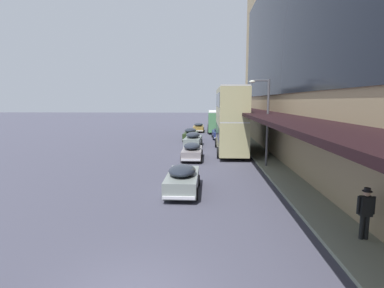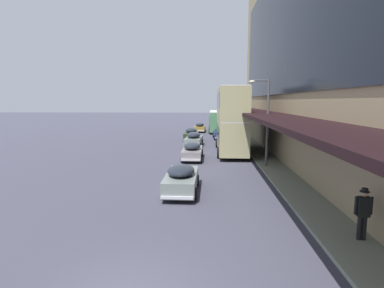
{
  "view_description": "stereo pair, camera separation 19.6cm",
  "coord_description": "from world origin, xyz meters",
  "px_view_note": "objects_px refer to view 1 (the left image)",
  "views": [
    {
      "loc": [
        1.87,
        -6.83,
        4.97
      ],
      "look_at": [
        0.84,
        16.84,
        1.54
      ],
      "focal_mm": 28.0,
      "sensor_mm": 36.0,
      "label": 1
    },
    {
      "loc": [
        2.06,
        -6.82,
        4.97
      ],
      "look_at": [
        0.84,
        16.84,
        1.54
      ],
      "focal_mm": 28.0,
      "sensor_mm": 36.0,
      "label": 2
    }
  ],
  "objects_px": {
    "transit_bus_kerbside_rear": "(216,120)",
    "pedestrian_at_kerb": "(366,211)",
    "sedan_far_back": "(199,127)",
    "sedan_lead_near": "(191,134)",
    "street_lamp": "(265,116)",
    "transit_bus_kerbside_front": "(231,118)",
    "sedan_trailing_mid": "(192,151)",
    "sedan_trailing_near": "(193,139)",
    "sedan_second_near": "(220,133)",
    "sedan_oncoming_rear": "(183,179)"
  },
  "relations": [
    {
      "from": "street_lamp",
      "to": "sedan_trailing_near",
      "type": "bearing_deg",
      "value": 119.29
    },
    {
      "from": "sedan_lead_near",
      "to": "pedestrian_at_kerb",
      "type": "bearing_deg",
      "value": -74.74
    },
    {
      "from": "sedan_lead_near",
      "to": "sedan_far_back",
      "type": "bearing_deg",
      "value": 86.06
    },
    {
      "from": "sedan_far_back",
      "to": "sedan_oncoming_rear",
      "type": "relative_size",
      "value": 1.12
    },
    {
      "from": "sedan_second_near",
      "to": "sedan_trailing_mid",
      "type": "height_order",
      "value": "sedan_second_near"
    },
    {
      "from": "sedan_lead_near",
      "to": "pedestrian_at_kerb",
      "type": "relative_size",
      "value": 2.38
    },
    {
      "from": "sedan_oncoming_rear",
      "to": "pedestrian_at_kerb",
      "type": "xyz_separation_m",
      "value": [
        6.81,
        -5.63,
        0.42
      ]
    },
    {
      "from": "sedan_far_back",
      "to": "sedan_trailing_near",
      "type": "bearing_deg",
      "value": -90.81
    },
    {
      "from": "sedan_lead_near",
      "to": "transit_bus_kerbside_front",
      "type": "bearing_deg",
      "value": -63.91
    },
    {
      "from": "sedan_second_near",
      "to": "pedestrian_at_kerb",
      "type": "bearing_deg",
      "value": -82.84
    },
    {
      "from": "transit_bus_kerbside_front",
      "to": "sedan_trailing_mid",
      "type": "xyz_separation_m",
      "value": [
        -3.52,
        -3.6,
        -2.64
      ]
    },
    {
      "from": "transit_bus_kerbside_front",
      "to": "sedan_lead_near",
      "type": "relative_size",
      "value": 2.18
    },
    {
      "from": "transit_bus_kerbside_rear",
      "to": "sedan_trailing_mid",
      "type": "bearing_deg",
      "value": -97.07
    },
    {
      "from": "sedan_lead_near",
      "to": "transit_bus_kerbside_rear",
      "type": "bearing_deg",
      "value": 72.11
    },
    {
      "from": "sedan_far_back",
      "to": "sedan_oncoming_rear",
      "type": "xyz_separation_m",
      "value": [
        -0.15,
        -32.66,
        0.03
      ]
    },
    {
      "from": "pedestrian_at_kerb",
      "to": "sedan_trailing_near",
      "type": "bearing_deg",
      "value": 107.33
    },
    {
      "from": "sedan_far_back",
      "to": "transit_bus_kerbside_front",
      "type": "bearing_deg",
      "value": -79.99
    },
    {
      "from": "sedan_trailing_mid",
      "to": "sedan_lead_near",
      "type": "relative_size",
      "value": 0.99
    },
    {
      "from": "sedan_far_back",
      "to": "sedan_trailing_mid",
      "type": "bearing_deg",
      "value": -90.07
    },
    {
      "from": "pedestrian_at_kerb",
      "to": "street_lamp",
      "type": "bearing_deg",
      "value": 95.75
    },
    {
      "from": "sedan_far_back",
      "to": "street_lamp",
      "type": "height_order",
      "value": "street_lamp"
    },
    {
      "from": "sedan_far_back",
      "to": "sedan_oncoming_rear",
      "type": "bearing_deg",
      "value": -90.27
    },
    {
      "from": "sedan_oncoming_rear",
      "to": "sedan_second_near",
      "type": "bearing_deg",
      "value": 82.44
    },
    {
      "from": "transit_bus_kerbside_front",
      "to": "sedan_second_near",
      "type": "bearing_deg",
      "value": 92.71
    },
    {
      "from": "sedan_second_near",
      "to": "pedestrian_at_kerb",
      "type": "xyz_separation_m",
      "value": [
        3.68,
        -29.24,
        0.43
      ]
    },
    {
      "from": "pedestrian_at_kerb",
      "to": "sedan_lead_near",
      "type": "bearing_deg",
      "value": 105.26
    },
    {
      "from": "sedan_second_near",
      "to": "sedan_lead_near",
      "type": "relative_size",
      "value": 1.07
    },
    {
      "from": "sedan_far_back",
      "to": "pedestrian_at_kerb",
      "type": "relative_size",
      "value": 2.67
    },
    {
      "from": "sedan_trailing_near",
      "to": "pedestrian_at_kerb",
      "type": "bearing_deg",
      "value": -72.67
    },
    {
      "from": "transit_bus_kerbside_rear",
      "to": "pedestrian_at_kerb",
      "type": "height_order",
      "value": "transit_bus_kerbside_rear"
    },
    {
      "from": "sedan_lead_near",
      "to": "street_lamp",
      "type": "xyz_separation_m",
      "value": [
        6.22,
        -15.27,
        3.1
      ]
    },
    {
      "from": "transit_bus_kerbside_front",
      "to": "transit_bus_kerbside_rear",
      "type": "height_order",
      "value": "transit_bus_kerbside_front"
    },
    {
      "from": "pedestrian_at_kerb",
      "to": "sedan_trailing_mid",
      "type": "bearing_deg",
      "value": 114.14
    },
    {
      "from": "sedan_trailing_mid",
      "to": "sedan_oncoming_rear",
      "type": "bearing_deg",
      "value": -90.78
    },
    {
      "from": "sedan_trailing_mid",
      "to": "street_lamp",
      "type": "distance_m",
      "value": 7.0
    },
    {
      "from": "sedan_far_back",
      "to": "sedan_trailing_near",
      "type": "xyz_separation_m",
      "value": [
        -0.23,
        -16.22,
        0.07
      ]
    },
    {
      "from": "transit_bus_kerbside_front",
      "to": "pedestrian_at_kerb",
      "type": "xyz_separation_m",
      "value": [
        3.17,
        -18.51,
        -2.19
      ]
    },
    {
      "from": "street_lamp",
      "to": "pedestrian_at_kerb",
      "type": "bearing_deg",
      "value": -84.25
    },
    {
      "from": "transit_bus_kerbside_front",
      "to": "sedan_far_back",
      "type": "xyz_separation_m",
      "value": [
        -3.49,
        19.77,
        -2.64
      ]
    },
    {
      "from": "sedan_trailing_near",
      "to": "transit_bus_kerbside_rear",
      "type": "bearing_deg",
      "value": 79.24
    },
    {
      "from": "sedan_second_near",
      "to": "sedan_oncoming_rear",
      "type": "xyz_separation_m",
      "value": [
        -3.14,
        -23.61,
        0.01
      ]
    },
    {
      "from": "transit_bus_kerbside_rear",
      "to": "sedan_lead_near",
      "type": "xyz_separation_m",
      "value": [
        -3.67,
        -11.36,
        -1.12
      ]
    },
    {
      "from": "pedestrian_at_kerb",
      "to": "street_lamp",
      "type": "relative_size",
      "value": 0.29
    },
    {
      "from": "street_lamp",
      "to": "sedan_trailing_mid",
      "type": "bearing_deg",
      "value": 151.44
    },
    {
      "from": "sedan_far_back",
      "to": "sedan_trailing_mid",
      "type": "xyz_separation_m",
      "value": [
        -0.03,
        -23.37,
        0.0
      ]
    },
    {
      "from": "transit_bus_kerbside_front",
      "to": "street_lamp",
      "type": "bearing_deg",
      "value": -73.37
    },
    {
      "from": "transit_bus_kerbside_front",
      "to": "transit_bus_kerbside_rear",
      "type": "xyz_separation_m",
      "value": [
        -0.59,
        20.04,
        -1.46
      ]
    },
    {
      "from": "sedan_far_back",
      "to": "sedan_trailing_near",
      "type": "height_order",
      "value": "sedan_trailing_near"
    },
    {
      "from": "pedestrian_at_kerb",
      "to": "sedan_far_back",
      "type": "bearing_deg",
      "value": 99.86
    },
    {
      "from": "transit_bus_kerbside_rear",
      "to": "sedan_lead_near",
      "type": "distance_m",
      "value": 11.99
    }
  ]
}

